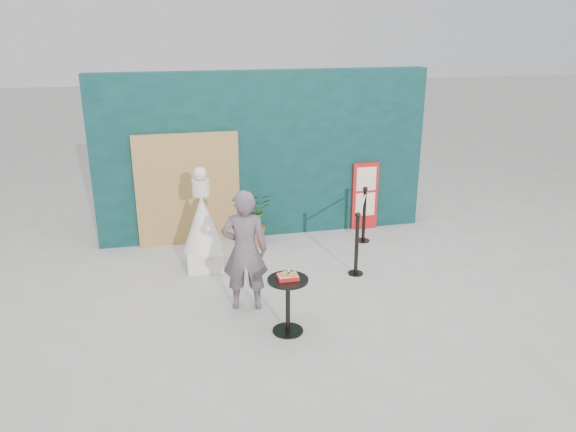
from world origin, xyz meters
The scene contains 10 objects.
ground centered at (0.00, 0.00, 0.00)m, with size 60.00×60.00×0.00m, color #ADAAA5.
back_wall centered at (0.00, 3.15, 1.50)m, with size 6.00×0.30×3.00m, color #0A2D2A.
bamboo_fence centered at (-1.40, 2.94, 1.00)m, with size 1.80×0.08×2.00m, color tan.
woman centered at (-0.80, 0.34, 0.86)m, with size 0.63×0.41×1.71m, color #675860.
menu_board centered at (1.90, 2.95, 0.65)m, with size 0.50×0.07×1.30m.
statue centered at (-1.25, 1.80, 0.69)m, with size 0.66×0.66×1.69m.
cafe_table centered at (-0.37, -0.43, 0.50)m, with size 0.52×0.52×0.75m.
food_basket centered at (-0.37, -0.43, 0.79)m, with size 0.26×0.19×0.11m.
planter centered at (-0.29, 2.62, 0.56)m, with size 0.57×0.49×0.97m.
stanchion_barrier centered at (1.36, 1.68, 0.49)m, with size 0.84×1.54×1.03m.
Camera 1 is at (-1.79, -6.64, 3.82)m, focal length 35.00 mm.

